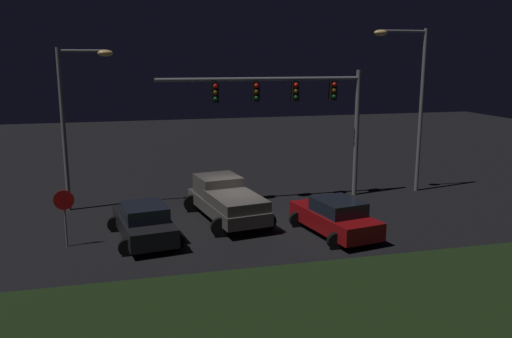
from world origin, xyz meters
TOP-DOWN VIEW (x-y plane):
  - ground_plane at (0.00, 0.00)m, footprint 80.00×80.00m
  - grass_median at (0.00, -8.97)m, footprint 21.29×6.78m
  - pickup_truck at (-0.50, 0.39)m, footprint 3.48×5.66m
  - car_sedan at (-4.16, -1.54)m, footprint 2.90×4.62m
  - car_sedan_far at (3.44, -2.73)m, footprint 3.00×4.66m
  - traffic_signal_gantry at (3.57, 3.03)m, footprint 10.32×0.56m
  - street_lamp_left at (-6.93, 3.71)m, footprint 2.50×0.44m
  - street_lamp_right at (9.99, 3.05)m, footprint 3.01×0.44m
  - stop_sign at (-7.09, -1.54)m, footprint 0.76×0.08m

SIDE VIEW (x-z plane):
  - ground_plane at x=0.00m, z-range 0.00..0.00m
  - grass_median at x=0.00m, z-range 0.00..0.10m
  - car_sedan at x=-4.16m, z-range -0.02..1.49m
  - car_sedan_far at x=3.44m, z-range -0.02..1.49m
  - pickup_truck at x=-0.50m, z-range 0.10..1.90m
  - stop_sign at x=-7.09m, z-range 0.45..2.68m
  - street_lamp_left at x=-6.93m, z-range 1.02..8.59m
  - traffic_signal_gantry at x=3.57m, z-range 1.78..8.28m
  - street_lamp_right at x=9.99m, z-range 1.11..9.70m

